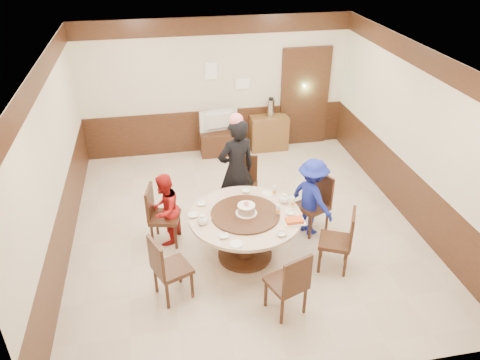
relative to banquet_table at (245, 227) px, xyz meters
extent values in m
plane|color=beige|center=(0.14, 0.74, -0.53)|extent=(6.00, 6.00, 0.00)
plane|color=silver|center=(0.14, 0.74, 2.27)|extent=(6.00, 6.00, 0.00)
cube|color=beige|center=(0.14, 3.74, 0.87)|extent=(5.50, 0.04, 2.80)
cube|color=beige|center=(0.14, -2.26, 0.87)|extent=(5.50, 0.04, 2.80)
cube|color=beige|center=(-2.61, 0.74, 0.87)|extent=(0.04, 6.00, 2.80)
cube|color=beige|center=(2.89, 0.74, 0.87)|extent=(0.04, 6.00, 2.80)
cube|color=#391F11|center=(0.14, 0.74, -0.08)|extent=(5.50, 6.00, 0.90)
cube|color=#391F11|center=(0.14, 0.74, 2.09)|extent=(5.50, 6.00, 0.35)
cube|color=#391F11|center=(2.04, 3.69, 0.52)|extent=(1.05, 0.08, 2.18)
cube|color=#8BD693|center=(2.04, 3.71, 0.52)|extent=(0.88, 0.02, 2.05)
cylinder|color=#391F11|center=(0.00, 0.00, -0.50)|extent=(0.82, 0.82, 0.06)
cylinder|color=#391F11|center=(0.00, 0.00, -0.18)|extent=(0.33, 0.33, 0.65)
cylinder|color=#CEB196|center=(0.00, 0.00, 0.19)|extent=(1.63, 1.63, 0.05)
cylinder|color=#391F11|center=(0.00, 0.00, 0.23)|extent=(1.00, 1.00, 0.03)
cube|color=#391F11|center=(1.18, 0.47, -0.08)|extent=(0.58, 0.58, 0.06)
cube|color=#391F11|center=(1.38, 0.55, 0.19)|extent=(0.20, 0.40, 0.50)
cube|color=#391F11|center=(1.18, 0.47, -0.32)|extent=(0.36, 0.36, 0.42)
cube|color=#391F11|center=(0.23, 1.21, -0.08)|extent=(0.53, 0.53, 0.06)
cube|color=#391F11|center=(0.28, 1.42, 0.19)|extent=(0.42, 0.14, 0.50)
cube|color=#391F11|center=(0.23, 1.21, -0.32)|extent=(0.36, 0.36, 0.42)
cube|color=#391F11|center=(-1.14, 0.59, -0.08)|extent=(0.53, 0.53, 0.06)
cube|color=#391F11|center=(-1.34, 0.64, 0.19)|extent=(0.13, 0.42, 0.50)
cube|color=#391F11|center=(-1.14, 0.59, -0.32)|extent=(0.36, 0.36, 0.42)
cube|color=#391F11|center=(-1.10, -0.62, -0.08)|extent=(0.58, 0.58, 0.06)
cube|color=#391F11|center=(-1.29, -0.70, 0.19)|extent=(0.20, 0.40, 0.50)
cube|color=#391F11|center=(-1.10, -0.62, -0.32)|extent=(0.36, 0.36, 0.42)
cube|color=#391F11|center=(0.30, -1.16, -0.08)|extent=(0.57, 0.57, 0.06)
cube|color=#391F11|center=(0.37, -1.36, 0.19)|extent=(0.41, 0.18, 0.50)
cube|color=#391F11|center=(0.30, -1.16, -0.32)|extent=(0.36, 0.36, 0.42)
cube|color=#391F11|center=(1.21, -0.47, -0.08)|extent=(0.58, 0.58, 0.06)
cube|color=#391F11|center=(1.40, -0.56, 0.19)|extent=(0.21, 0.40, 0.50)
cube|color=#391F11|center=(1.21, -0.47, -0.32)|extent=(0.36, 0.36, 0.42)
imported|color=black|center=(0.07, 1.08, 0.36)|extent=(0.75, 0.60, 1.78)
imported|color=#AB1716|center=(-1.13, 0.60, 0.05)|extent=(0.63, 0.70, 1.17)
imported|color=#18249B|center=(1.15, 0.43, 0.12)|extent=(0.80, 0.96, 1.30)
cylinder|color=white|center=(0.01, -0.01, 0.25)|extent=(0.31, 0.31, 0.01)
cylinder|color=tan|center=(0.01, -0.01, 0.32)|extent=(0.25, 0.25, 0.11)
cylinder|color=white|center=(0.01, -0.01, 0.38)|extent=(0.25, 0.25, 0.01)
sphere|color=#F27281|center=(0.01, -0.01, 0.42)|extent=(0.07, 0.07, 0.07)
ellipsoid|color=white|center=(-0.63, -0.11, 0.28)|extent=(0.17, 0.15, 0.13)
ellipsoid|color=white|center=(0.64, 0.21, 0.28)|extent=(0.17, 0.15, 0.13)
imported|color=white|center=(-0.58, 0.38, 0.23)|extent=(0.13, 0.13, 0.03)
imported|color=white|center=(0.38, -0.57, 0.24)|extent=(0.14, 0.14, 0.04)
imported|color=white|center=(-0.38, -0.47, 0.23)|extent=(0.13, 0.13, 0.03)
imported|color=white|center=(0.65, -0.11, 0.24)|extent=(0.13, 0.13, 0.04)
imported|color=white|center=(-0.74, 0.10, 0.24)|extent=(0.15, 0.15, 0.04)
imported|color=white|center=(0.13, 0.60, 0.24)|extent=(0.14, 0.14, 0.04)
cylinder|color=white|center=(-0.25, -0.65, 0.22)|extent=(0.18, 0.18, 0.01)
cylinder|color=white|center=(0.45, 0.50, 0.22)|extent=(0.18, 0.18, 0.01)
cube|color=white|center=(0.63, -0.32, 0.23)|extent=(0.30, 0.20, 0.02)
cube|color=#E24C19|center=(0.63, -0.32, 0.26)|extent=(0.24, 0.15, 0.04)
cylinder|color=white|center=(0.46, -0.09, 0.30)|extent=(0.06, 0.06, 0.16)
cylinder|color=white|center=(0.72, 0.07, 0.30)|extent=(0.06, 0.06, 0.16)
cylinder|color=white|center=(0.54, 0.44, 0.30)|extent=(0.06, 0.06, 0.16)
cube|color=#391F11|center=(0.16, 3.49, -0.28)|extent=(0.85, 0.45, 0.50)
imported|color=#939396|center=(0.16, 3.49, 0.20)|extent=(0.82, 0.24, 0.47)
cube|color=brown|center=(1.23, 3.52, -0.16)|extent=(0.80, 0.40, 0.75)
cylinder|color=silver|center=(1.25, 3.52, 0.41)|extent=(0.15, 0.15, 0.38)
cube|color=white|center=(0.04, 3.70, 1.22)|extent=(0.25, 0.00, 0.35)
cube|color=white|center=(0.69, 3.70, 0.92)|extent=(0.30, 0.00, 0.22)
camera|label=1|loc=(-1.11, -5.45, 4.00)|focal=35.00mm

